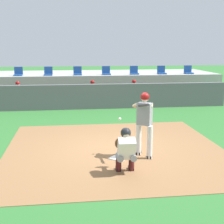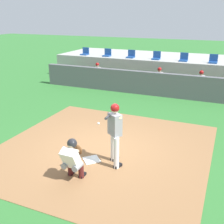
% 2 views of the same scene
% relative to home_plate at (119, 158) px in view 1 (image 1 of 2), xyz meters
% --- Properties ---
extents(ground_plane, '(80.00, 80.00, 0.00)m').
position_rel_home_plate_xyz_m(ground_plane, '(0.00, 0.80, -0.02)').
color(ground_plane, '#2D6B2D').
extents(dirt_infield, '(6.40, 6.40, 0.01)m').
position_rel_home_plate_xyz_m(dirt_infield, '(0.00, 0.80, -0.02)').
color(dirt_infield, olive).
rests_on(dirt_infield, ground).
extents(home_plate, '(0.62, 0.62, 0.02)m').
position_rel_home_plate_xyz_m(home_plate, '(0.00, 0.00, 0.00)').
color(home_plate, white).
rests_on(home_plate, dirt_infield).
extents(batter_at_plate, '(0.53, 0.91, 1.80)m').
position_rel_home_plate_xyz_m(batter_at_plate, '(0.69, 0.07, 1.01)').
color(batter_at_plate, silver).
rests_on(batter_at_plate, ground).
extents(catcher_crouched, '(0.48, 1.72, 1.13)m').
position_rel_home_plate_xyz_m(catcher_crouched, '(-0.00, -0.99, 0.59)').
color(catcher_crouched, gray).
rests_on(catcher_crouched, ground).
extents(dugout_wall, '(13.00, 0.30, 1.20)m').
position_rel_home_plate_xyz_m(dugout_wall, '(0.00, 7.30, 0.58)').
color(dugout_wall, '#59595E').
rests_on(dugout_wall, ground).
extents(dugout_bench, '(11.80, 0.44, 0.45)m').
position_rel_home_plate_xyz_m(dugout_bench, '(0.00, 8.30, 0.20)').
color(dugout_bench, olive).
rests_on(dugout_bench, ground).
extents(dugout_player_0, '(0.49, 0.70, 1.30)m').
position_rel_home_plate_xyz_m(dugout_player_0, '(-3.84, 8.14, 0.65)').
color(dugout_player_0, '#939399').
rests_on(dugout_player_0, ground).
extents(dugout_player_1, '(0.49, 0.70, 1.30)m').
position_rel_home_plate_xyz_m(dugout_player_1, '(-0.12, 8.14, 0.65)').
color(dugout_player_1, '#939399').
rests_on(dugout_player_1, ground).
extents(dugout_player_2, '(0.49, 0.70, 1.30)m').
position_rel_home_plate_xyz_m(dugout_player_2, '(2.05, 8.14, 0.65)').
color(dugout_player_2, '#939399').
rests_on(dugout_player_2, ground).
extents(stands_platform, '(15.00, 4.40, 1.40)m').
position_rel_home_plate_xyz_m(stands_platform, '(0.00, 11.70, 0.68)').
color(stands_platform, '#9E9E99').
rests_on(stands_platform, ground).
extents(stadium_seat_1, '(0.46, 0.46, 0.48)m').
position_rel_home_plate_xyz_m(stadium_seat_1, '(-4.06, 10.18, 1.51)').
color(stadium_seat_1, '#1E478C').
rests_on(stadium_seat_1, stands_platform).
extents(stadium_seat_2, '(0.46, 0.46, 0.48)m').
position_rel_home_plate_xyz_m(stadium_seat_2, '(-2.44, 10.18, 1.51)').
color(stadium_seat_2, '#1E478C').
rests_on(stadium_seat_2, stands_platform).
extents(stadium_seat_3, '(0.46, 0.46, 0.48)m').
position_rel_home_plate_xyz_m(stadium_seat_3, '(-0.81, 10.18, 1.51)').
color(stadium_seat_3, '#1E478C').
rests_on(stadium_seat_3, stands_platform).
extents(stadium_seat_4, '(0.46, 0.46, 0.48)m').
position_rel_home_plate_xyz_m(stadium_seat_4, '(0.81, 10.18, 1.51)').
color(stadium_seat_4, '#1E478C').
rests_on(stadium_seat_4, stands_platform).
extents(stadium_seat_5, '(0.46, 0.46, 0.48)m').
position_rel_home_plate_xyz_m(stadium_seat_5, '(2.44, 10.18, 1.51)').
color(stadium_seat_5, '#1E478C').
rests_on(stadium_seat_5, stands_platform).
extents(stadium_seat_6, '(0.46, 0.46, 0.48)m').
position_rel_home_plate_xyz_m(stadium_seat_6, '(4.06, 10.18, 1.51)').
color(stadium_seat_6, '#1E478C').
rests_on(stadium_seat_6, stands_platform).
extents(stadium_seat_7, '(0.46, 0.46, 0.48)m').
position_rel_home_plate_xyz_m(stadium_seat_7, '(5.69, 10.18, 1.51)').
color(stadium_seat_7, '#1E478C').
rests_on(stadium_seat_7, stands_platform).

